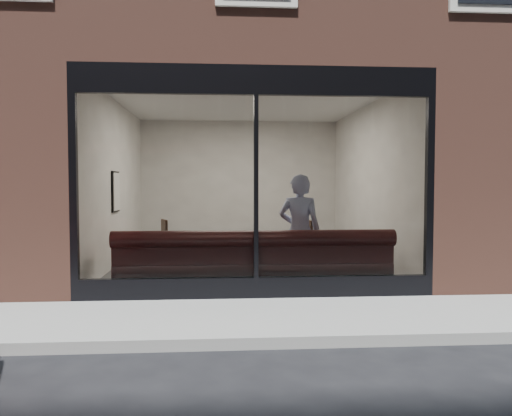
{
  "coord_description": "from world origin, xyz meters",
  "views": [
    {
      "loc": [
        -0.49,
        -4.78,
        1.59
      ],
      "look_at": [
        0.02,
        2.4,
        1.24
      ],
      "focal_mm": 35.0,
      "sensor_mm": 36.0,
      "label": 1
    }
  ],
  "objects": [
    {
      "name": "ground",
      "position": [
        0.0,
        0.0,
        0.0
      ],
      "size": [
        120.0,
        120.0,
        0.0
      ],
      "primitive_type": "plane",
      "color": "black",
      "rests_on": "ground"
    },
    {
      "name": "sidewalk_near",
      "position": [
        0.0,
        1.0,
        0.01
      ],
      "size": [
        40.0,
        2.0,
        0.01
      ],
      "primitive_type": "cube",
      "color": "gray",
      "rests_on": "ground"
    },
    {
      "name": "kerb_near",
      "position": [
        0.0,
        -0.05,
        0.06
      ],
      "size": [
        40.0,
        0.1,
        0.12
      ],
      "primitive_type": "cube",
      "color": "gray",
      "rests_on": "ground"
    },
    {
      "name": "host_building_pier_left",
      "position": [
        -3.75,
        8.0,
        1.6
      ],
      "size": [
        2.5,
        12.0,
        3.2
      ],
      "primitive_type": "cube",
      "color": "brown",
      "rests_on": "ground"
    },
    {
      "name": "host_building_pier_right",
      "position": [
        3.75,
        8.0,
        1.6
      ],
      "size": [
        2.5,
        12.0,
        3.2
      ],
      "primitive_type": "cube",
      "color": "brown",
      "rests_on": "ground"
    },
    {
      "name": "host_building_backfill",
      "position": [
        0.0,
        11.0,
        1.6
      ],
      "size": [
        5.0,
        6.0,
        3.2
      ],
      "primitive_type": "cube",
      "color": "brown",
      "rests_on": "ground"
    },
    {
      "name": "cafe_floor",
      "position": [
        0.0,
        5.0,
        0.02
      ],
      "size": [
        6.0,
        6.0,
        0.0
      ],
      "primitive_type": "plane",
      "color": "#2D2D30",
      "rests_on": "ground"
    },
    {
      "name": "cafe_ceiling",
      "position": [
        0.0,
        5.0,
        3.19
      ],
      "size": [
        6.0,
        6.0,
        0.0
      ],
      "primitive_type": "plane",
      "rotation": [
        3.14,
        0.0,
        0.0
      ],
      "color": "white",
      "rests_on": "host_building_upper"
    },
    {
      "name": "cafe_wall_back",
      "position": [
        0.0,
        7.99,
        1.6
      ],
      "size": [
        5.0,
        0.0,
        5.0
      ],
      "primitive_type": "plane",
      "rotation": [
        1.57,
        0.0,
        0.0
      ],
      "color": "beige",
      "rests_on": "ground"
    },
    {
      "name": "cafe_wall_left",
      "position": [
        -2.49,
        5.0,
        1.6
      ],
      "size": [
        0.0,
        6.0,
        6.0
      ],
      "primitive_type": "plane",
      "rotation": [
        1.57,
        0.0,
        1.57
      ],
      "color": "beige",
      "rests_on": "ground"
    },
    {
      "name": "cafe_wall_right",
      "position": [
        2.49,
        5.0,
        1.6
      ],
      "size": [
        0.0,
        6.0,
        6.0
      ],
      "primitive_type": "plane",
      "rotation": [
        1.57,
        0.0,
        -1.57
      ],
      "color": "beige",
      "rests_on": "ground"
    },
    {
      "name": "storefront_kick",
      "position": [
        0.0,
        2.05,
        0.15
      ],
      "size": [
        5.0,
        0.1,
        0.3
      ],
      "primitive_type": "cube",
      "color": "black",
      "rests_on": "ground"
    },
    {
      "name": "storefront_header",
      "position": [
        0.0,
        2.05,
        3.0
      ],
      "size": [
        5.0,
        0.1,
        0.4
      ],
      "primitive_type": "cube",
      "color": "black",
      "rests_on": "host_building_upper"
    },
    {
      "name": "storefront_mullion",
      "position": [
        0.0,
        2.05,
        1.55
      ],
      "size": [
        0.06,
        0.1,
        2.5
      ],
      "primitive_type": "cube",
      "color": "black",
      "rests_on": "storefront_kick"
    },
    {
      "name": "storefront_glass",
      "position": [
        0.0,
        2.02,
        1.55
      ],
      "size": [
        4.8,
        0.0,
        4.8
      ],
      "primitive_type": "plane",
      "rotation": [
        1.57,
        0.0,
        0.0
      ],
      "color": "white",
      "rests_on": "storefront_kick"
    },
    {
      "name": "banquette",
      "position": [
        0.0,
        2.45,
        0.23
      ],
      "size": [
        4.0,
        0.55,
        0.45
      ],
      "primitive_type": "cube",
      "color": "#331412",
      "rests_on": "cafe_floor"
    },
    {
      "name": "person",
      "position": [
        0.7,
        2.65,
        0.87
      ],
      "size": [
        0.73,
        0.58,
        1.74
      ],
      "primitive_type": "imported",
      "rotation": [
        0.0,
        0.0,
        2.85
      ],
      "color": "#AFBAE3",
      "rests_on": "cafe_floor"
    },
    {
      "name": "cafe_table_left",
      "position": [
        -1.84,
        3.09,
        0.74
      ],
      "size": [
        0.69,
        0.69,
        0.04
      ],
      "primitive_type": "cube",
      "rotation": [
        0.0,
        0.0,
        0.05
      ],
      "color": "#311F13",
      "rests_on": "cafe_floor"
    },
    {
      "name": "cafe_table_right",
      "position": [
        1.68,
        3.51,
        0.74
      ],
      "size": [
        0.81,
        0.81,
        0.04
      ],
      "primitive_type": "cube",
      "rotation": [
        0.0,
        0.0,
        0.22
      ],
      "color": "#311F13",
      "rests_on": "cafe_floor"
    },
    {
      "name": "cafe_chair_left",
      "position": [
        -1.68,
        4.16,
        0.24
      ],
      "size": [
        0.47,
        0.47,
        0.04
      ],
      "primitive_type": "cube",
      "rotation": [
        0.0,
        0.0,
        3.47
      ],
      "color": "#311F13",
      "rests_on": "cafe_floor"
    },
    {
      "name": "cafe_chair_right",
      "position": [
        0.86,
        3.92,
        0.24
      ],
      "size": [
        0.51,
        0.51,
        0.04
      ],
      "primitive_type": "cube",
      "rotation": [
        0.0,
        0.0,
        3.33
      ],
      "color": "#311F13",
      "rests_on": "cafe_floor"
    },
    {
      "name": "wall_poster",
      "position": [
        -2.45,
        4.8,
        1.44
      ],
      "size": [
        0.02,
        0.53,
        0.71
      ],
      "primitive_type": "cube",
      "color": "white",
      "rests_on": "cafe_wall_left"
    }
  ]
}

